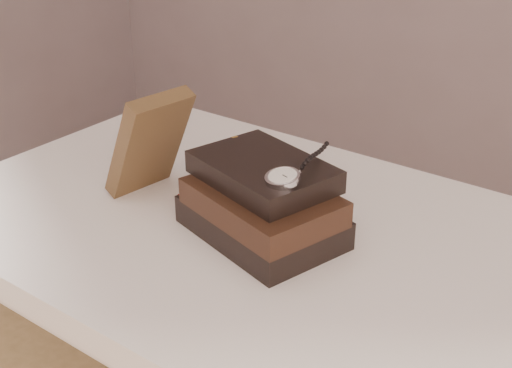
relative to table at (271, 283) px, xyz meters
The scene contains 5 objects.
table is the anchor object (origin of this frame).
book_stack 0.14m from the table, 88.72° to the right, with size 0.24×0.20×0.11m.
journal 0.27m from the table, behind, with size 0.03×0.11×0.17m, color #3E2A18.
pocket_watch 0.22m from the table, 38.22° to the right, with size 0.05×0.15×0.02m.
eyeglasses 0.18m from the table, 128.48° to the left, with size 0.11×0.12×0.04m.
Camera 1 is at (0.48, -0.33, 1.24)m, focal length 48.38 mm.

